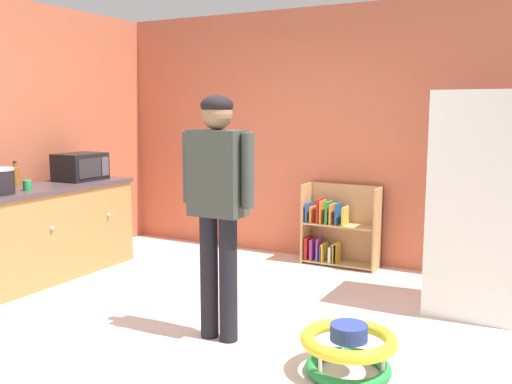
# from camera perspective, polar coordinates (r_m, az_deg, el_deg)

# --- Properties ---
(ground_plane) EXTENTS (12.00, 12.00, 0.00)m
(ground_plane) POSITION_cam_1_polar(r_m,az_deg,el_deg) (4.40, -3.83, -13.58)
(ground_plane) COLOR beige
(ground_plane) RESTS_ON ground
(back_wall) EXTENTS (5.20, 0.06, 2.70)m
(back_wall) POSITION_cam_1_polar(r_m,az_deg,el_deg) (6.18, 7.66, 5.59)
(back_wall) COLOR #C46447
(back_wall) RESTS_ON ground
(left_side_wall) EXTENTS (0.06, 2.99, 2.70)m
(left_side_wall) POSITION_cam_1_polar(r_m,az_deg,el_deg) (6.43, -20.27, 5.25)
(left_side_wall) COLOR #C06243
(left_side_wall) RESTS_ON ground
(kitchen_counter) EXTENTS (0.65, 2.26, 0.90)m
(kitchen_counter) POSITION_cam_1_polar(r_m,az_deg,el_deg) (5.81, -21.71, -4.07)
(kitchen_counter) COLOR #AE7E44
(kitchen_counter) RESTS_ON ground
(refrigerator) EXTENTS (0.73, 0.68, 1.78)m
(refrigerator) POSITION_cam_1_polar(r_m,az_deg,el_deg) (4.91, 21.34, -1.04)
(refrigerator) COLOR white
(refrigerator) RESTS_ON ground
(bookshelf) EXTENTS (0.80, 0.28, 0.85)m
(bookshelf) POSITION_cam_1_polar(r_m,az_deg,el_deg) (6.09, 8.09, -3.81)
(bookshelf) COLOR tan
(bookshelf) RESTS_ON ground
(standing_person) EXTENTS (0.57, 0.23, 1.73)m
(standing_person) POSITION_cam_1_polar(r_m,az_deg,el_deg) (3.97, -3.84, -0.19)
(standing_person) COLOR black
(standing_person) RESTS_ON ground
(baby_walker) EXTENTS (0.60, 0.60, 0.32)m
(baby_walker) POSITION_cam_1_polar(r_m,az_deg,el_deg) (3.73, 9.21, -15.24)
(baby_walker) COLOR #228D40
(baby_walker) RESTS_ON ground
(microwave) EXTENTS (0.37, 0.48, 0.28)m
(microwave) POSITION_cam_1_polar(r_m,az_deg,el_deg) (6.20, -17.11, 2.42)
(microwave) COLOR black
(microwave) RESTS_ON kitchen_counter
(amber_bottle) EXTENTS (0.07, 0.07, 0.25)m
(amber_bottle) POSITION_cam_1_polar(r_m,az_deg,el_deg) (5.88, -22.87, 1.43)
(amber_bottle) COLOR #9E661E
(amber_bottle) RESTS_ON kitchen_counter
(green_cup) EXTENTS (0.08, 0.08, 0.09)m
(green_cup) POSITION_cam_1_polar(r_m,az_deg,el_deg) (5.59, -21.85, 0.62)
(green_cup) COLOR green
(green_cup) RESTS_ON kitchen_counter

